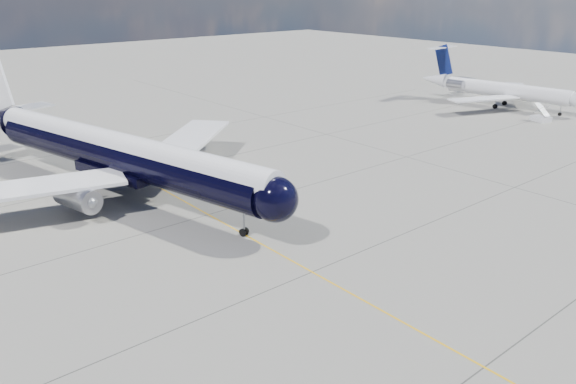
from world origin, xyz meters
name	(u,v)px	position (x,y,z in m)	size (l,w,h in m)	color
ground	(182,200)	(0.00, 30.00, 0.00)	(320.00, 320.00, 0.00)	gray
taxiway_centerline	(208,215)	(0.00, 25.00, 0.00)	(0.16, 160.00, 0.01)	#E1A50B
main_airliner	(112,152)	(-4.23, 36.68, 4.50)	(40.20, 49.65, 14.50)	black
regional_jet	(496,88)	(67.43, 35.08, 3.25)	(26.29, 30.38, 10.29)	white
boarding_stair	(541,118)	(62.52, 23.82, 0.55)	(2.81, 3.17, 2.95)	white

